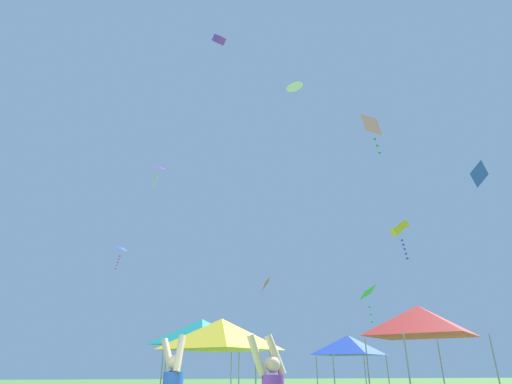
# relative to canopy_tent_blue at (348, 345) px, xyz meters

# --- Properties ---
(canopy_tent_blue) EXTENTS (2.75, 2.75, 2.94)m
(canopy_tent_blue) POSITION_rel_canopy_tent_blue_xyz_m (0.00, 0.00, 0.00)
(canopy_tent_blue) COLOR #9E9EA3
(canopy_tent_blue) RESTS_ON ground
(canopy_tent_teal) EXTENTS (3.18, 3.18, 3.40)m
(canopy_tent_teal) POSITION_rel_canopy_tent_blue_xyz_m (-6.98, -1.51, 0.39)
(canopy_tent_teal) COLOR #9E9EA3
(canopy_tent_teal) RESTS_ON ground
(canopy_tent_red) EXTENTS (3.41, 3.41, 3.65)m
(canopy_tent_red) POSITION_rel_canopy_tent_blue_xyz_m (0.87, -5.07, 0.61)
(canopy_tent_red) COLOR #9E9EA3
(canopy_tent_red) RESTS_ON ground
(canopy_tent_yellow) EXTENTS (2.63, 2.63, 2.82)m
(canopy_tent_yellow) POSITION_rel_canopy_tent_blue_xyz_m (-6.60, -7.27, -0.10)
(canopy_tent_yellow) COLOR #9E9EA3
(canopy_tent_yellow) RESTS_ON ground
(kite_white_delta) EXTENTS (1.30, 1.31, 0.44)m
(kite_white_delta) POSITION_rel_canopy_tent_blue_xyz_m (-1.49, 2.02, 16.52)
(kite_white_delta) COLOR white
(kite_orange_diamond) EXTENTS (0.77, 0.90, 1.08)m
(kite_orange_diamond) POSITION_rel_canopy_tent_blue_xyz_m (-1.18, 15.38, 5.74)
(kite_orange_diamond) COLOR orange
(kite_purple_box) EXTENTS (0.77, 0.99, 0.93)m
(kite_purple_box) POSITION_rel_canopy_tent_blue_xyz_m (-6.90, -2.58, 15.36)
(kite_purple_box) COLOR purple
(kite_pink_diamond) EXTENTS (1.19, 1.09, 2.93)m
(kite_pink_diamond) POSITION_rel_canopy_tent_blue_xyz_m (3.27, 0.96, 13.16)
(kite_pink_diamond) COLOR pink
(kite_green_diamond) EXTENTS (1.46, 1.44, 2.67)m
(kite_green_diamond) POSITION_rel_canopy_tent_blue_xyz_m (5.73, 9.97, 4.20)
(kite_green_diamond) COLOR green
(kite_purple_delta) EXTENTS (1.42, 1.37, 2.25)m
(kite_purple_delta) POSITION_rel_canopy_tent_blue_xyz_m (-10.91, 12.71, 14.91)
(kite_purple_delta) COLOR purple
(kite_blue_diamond) EXTENTS (0.61, 0.56, 0.72)m
(kite_blue_diamond) POSITION_rel_canopy_tent_blue_xyz_m (3.62, -6.43, 6.16)
(kite_blue_diamond) COLOR blue
(kite_blue_delta) EXTENTS (1.33, 1.34, 1.88)m
(kite_blue_delta) POSITION_rel_canopy_tent_blue_xyz_m (-12.61, 9.71, 6.81)
(kite_blue_delta) COLOR blue
(kite_yellow_box) EXTENTS (1.05, 0.60, 2.28)m
(kite_yellow_box) POSITION_rel_canopy_tent_blue_xyz_m (3.59, 0.14, 5.97)
(kite_yellow_box) COLOR yellow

